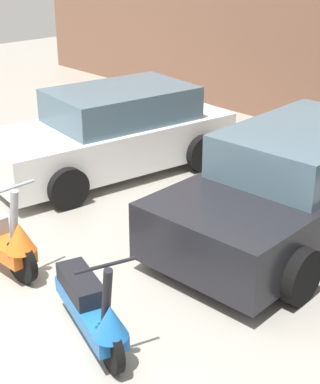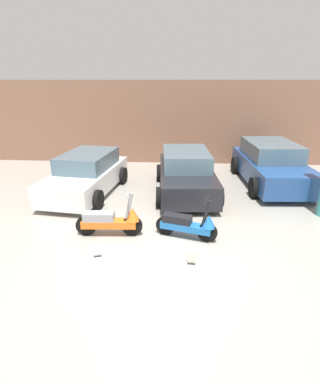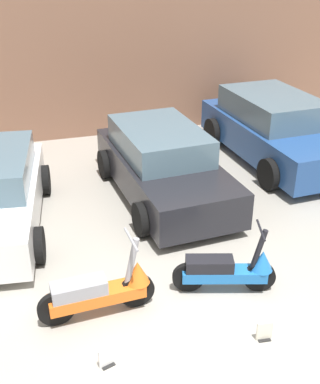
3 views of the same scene
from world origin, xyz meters
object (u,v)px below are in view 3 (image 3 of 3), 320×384
(car_rear_center, at_px, (163,165))
(placard_near_right_scooter, at_px, (264,332))
(placard_near_left_scooter, at_px, (107,358))
(scooter_front_right, at_px, (229,269))
(car_rear_right, at_px, (275,129))
(scooter_front_left, at_px, (102,290))

(car_rear_center, relative_size, placard_near_right_scooter, 15.37)
(car_rear_center, height_order, placard_near_left_scooter, car_rear_center)
(scooter_front_right, height_order, car_rear_right, car_rear_right)
(scooter_front_right, distance_m, car_rear_right, 5.08)
(car_rear_center, bearing_deg, placard_near_left_scooter, -29.18)
(scooter_front_left, bearing_deg, placard_near_left_scooter, -101.08)
(car_rear_right, bearing_deg, scooter_front_right, -38.22)
(car_rear_right, bearing_deg, car_rear_center, -73.55)
(scooter_front_right, bearing_deg, placard_near_right_scooter, -71.39)
(placard_near_left_scooter, height_order, placard_near_right_scooter, same)
(car_rear_center, bearing_deg, scooter_front_right, -3.38)
(scooter_front_right, bearing_deg, placard_near_left_scooter, -139.28)
(scooter_front_left, xyz_separation_m, scooter_front_right, (1.77, -0.04, -0.03))
(car_rear_right, xyz_separation_m, placard_near_right_scooter, (-2.89, -5.14, -0.57))
(scooter_front_left, bearing_deg, car_rear_right, 38.09)
(scooter_front_right, bearing_deg, car_rear_center, 106.69)
(scooter_front_left, xyz_separation_m, placard_near_left_scooter, (-0.13, -0.90, -0.27))
(scooter_front_right, distance_m, car_rear_center, 3.11)
(car_rear_center, xyz_separation_m, car_rear_right, (2.95, 1.03, 0.05))
(placard_near_left_scooter, bearing_deg, scooter_front_left, 81.85)
(car_rear_center, bearing_deg, scooter_front_left, -33.56)
(car_rear_center, bearing_deg, car_rear_right, 105.56)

